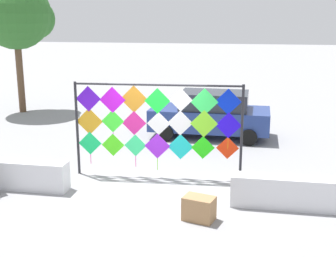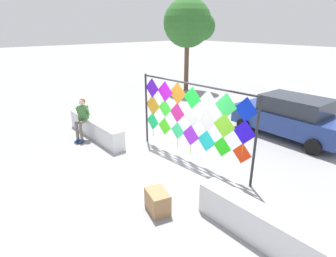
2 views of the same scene
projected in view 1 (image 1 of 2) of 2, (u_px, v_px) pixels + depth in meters
ground at (151, 190)px, 11.08m from camera, size 120.00×120.00×0.00m
plaza_ledge_right at (312, 194)px, 9.87m from camera, size 3.57×0.47×0.72m
kite_display_rack at (157, 119)px, 11.61m from camera, size 4.39×0.36×2.52m
parked_car at (211, 114)px, 15.76m from camera, size 4.17×2.06×1.61m
cardboard_box_large at (199, 208)px, 9.38m from camera, size 0.73×0.58×0.51m
tree_palm_like at (16, 15)px, 19.16m from camera, size 3.02×3.08×5.76m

